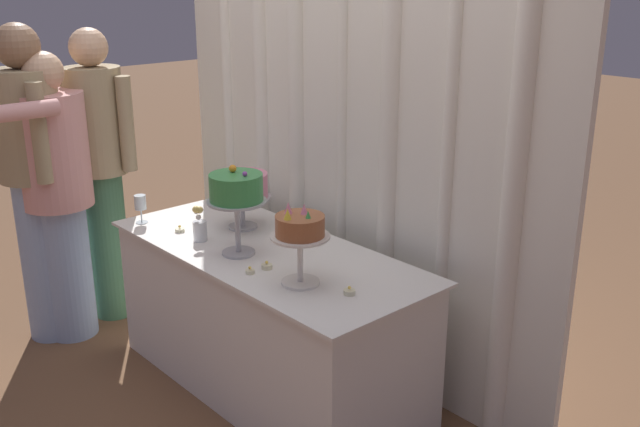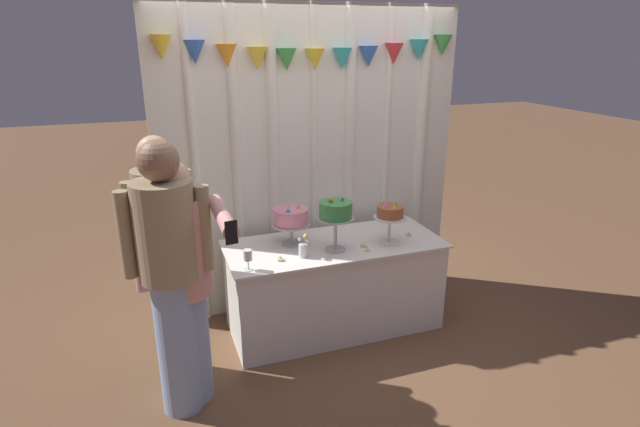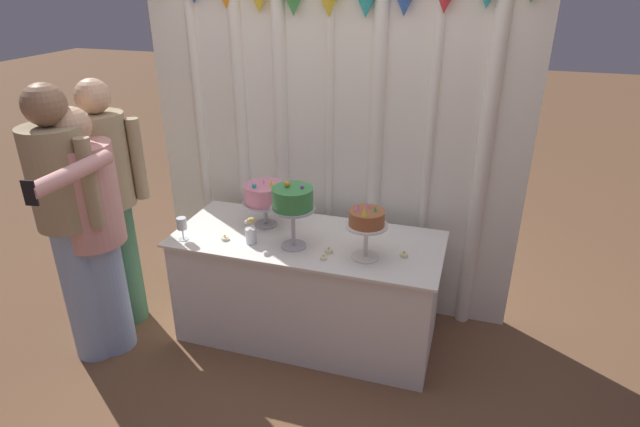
% 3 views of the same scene
% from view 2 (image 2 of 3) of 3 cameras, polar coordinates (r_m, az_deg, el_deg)
% --- Properties ---
extents(ground_plane, '(24.00, 24.00, 0.00)m').
position_cam_2_polar(ground_plane, '(4.25, 2.02, -13.06)').
color(ground_plane, brown).
extents(draped_curtain, '(2.57, 0.16, 2.53)m').
position_cam_2_polar(draped_curtain, '(4.26, -0.60, 6.83)').
color(draped_curtain, white).
rests_on(draped_curtain, ground_plane).
extents(cake_table, '(1.71, 0.73, 0.74)m').
position_cam_2_polar(cake_table, '(4.14, 1.57, -8.04)').
color(cake_table, white).
rests_on(cake_table, ground_plane).
extents(cake_display_leftmost, '(0.30, 0.30, 0.33)m').
position_cam_2_polar(cake_display_leftmost, '(3.90, -3.28, -0.49)').
color(cake_display_leftmost, '#B2B2B7').
rests_on(cake_display_leftmost, cake_table).
extents(cake_display_center, '(0.27, 0.27, 0.42)m').
position_cam_2_polar(cake_display_center, '(3.75, 1.77, 0.15)').
color(cake_display_center, '#B2B2B7').
rests_on(cake_display_center, cake_table).
extents(cake_display_rightmost, '(0.25, 0.25, 0.35)m').
position_cam_2_polar(cake_display_rightmost, '(3.95, 7.87, -0.10)').
color(cake_display_rightmost, silver).
rests_on(cake_display_rightmost, cake_table).
extents(wine_glass, '(0.06, 0.06, 0.15)m').
position_cam_2_polar(wine_glass, '(3.54, -8.11, -4.74)').
color(wine_glass, silver).
rests_on(wine_glass, cake_table).
extents(flower_vase, '(0.08, 0.07, 0.19)m').
position_cam_2_polar(flower_vase, '(3.72, -1.86, -3.87)').
color(flower_vase, silver).
rests_on(flower_vase, cake_table).
extents(tealight_far_left, '(0.05, 0.05, 0.03)m').
position_cam_2_polar(tealight_far_left, '(3.69, -4.49, -5.14)').
color(tealight_far_left, beige).
rests_on(tealight_far_left, cake_table).
extents(tealight_near_left, '(0.04, 0.04, 0.03)m').
position_cam_2_polar(tealight_near_left, '(3.86, 5.34, -4.08)').
color(tealight_near_left, beige).
rests_on(tealight_near_left, cake_table).
extents(tealight_near_right, '(0.05, 0.05, 0.04)m').
position_cam_2_polar(tealight_near_right, '(3.93, 4.91, -3.58)').
color(tealight_near_right, beige).
rests_on(tealight_near_right, cake_table).
extents(tealight_far_right, '(0.05, 0.05, 0.04)m').
position_cam_2_polar(tealight_far_right, '(4.19, 9.88, -2.33)').
color(tealight_far_right, beige).
rests_on(tealight_far_right, cake_table).
extents(guest_man_dark_suit, '(0.44, 0.43, 1.70)m').
position_cam_2_polar(guest_man_dark_suit, '(3.49, -17.03, -4.00)').
color(guest_man_dark_suit, '#3D6B4C').
rests_on(guest_man_dark_suit, ground_plane).
extents(guest_man_pink_jacket, '(0.51, 0.38, 1.75)m').
position_cam_2_polar(guest_man_pink_jacket, '(3.13, -16.48, -6.34)').
color(guest_man_pink_jacket, '#93ADD6').
rests_on(guest_man_pink_jacket, ground_plane).
extents(guest_girl_blue_dress, '(0.54, 0.81, 1.61)m').
position_cam_2_polar(guest_girl_blue_dress, '(3.25, -15.21, -7.04)').
color(guest_girl_blue_dress, '#93ADD6').
rests_on(guest_girl_blue_dress, ground_plane).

